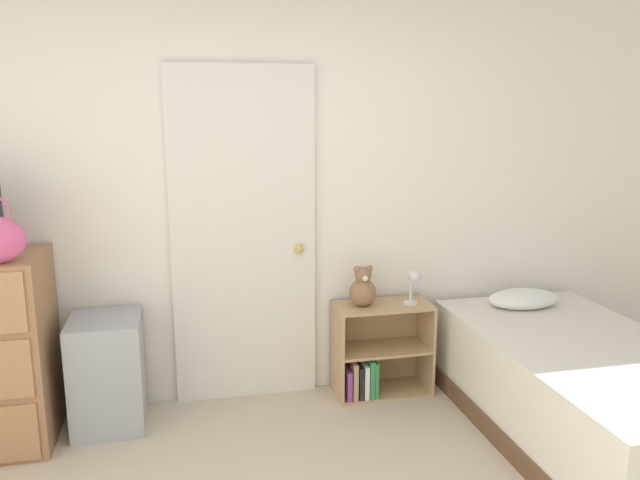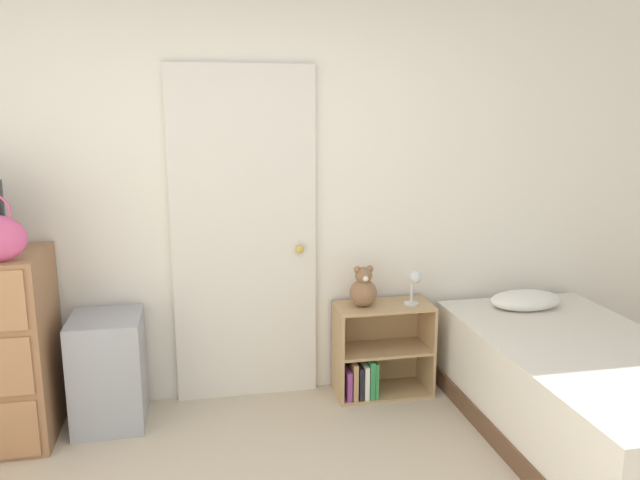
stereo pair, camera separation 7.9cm
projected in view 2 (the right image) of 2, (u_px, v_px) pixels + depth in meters
The scene contains 7 objects.
wall_back at pixel (254, 196), 3.81m from camera, with size 10.00×0.06×2.55m.
door_closed at pixel (245, 238), 3.80m from camera, with size 0.88×0.09×2.05m.
storage_bin at pixel (109, 370), 3.59m from camera, with size 0.39×0.43×0.65m.
bookshelf at pixel (375, 356), 3.98m from camera, with size 0.61×0.30×0.59m.
teddy_bear at pixel (363, 289), 3.86m from camera, with size 0.17×0.17×0.26m.
desk_lamp at pixel (415, 281), 3.88m from camera, with size 0.10×0.10×0.22m.
bed at pixel (586, 394), 3.39m from camera, with size 1.04×1.92×0.66m.
Camera 2 is at (-0.35, -1.76, 1.80)m, focal length 35.00 mm.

